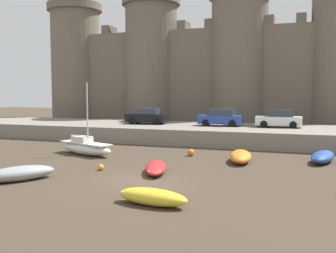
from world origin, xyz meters
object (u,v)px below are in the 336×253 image
sailboat_midflat_right (85,147)px  mooring_buoy_near_channel (191,153)px  rowboat_foreground_left (323,156)px  mooring_buoy_off_centre (101,167)px  rowboat_midflat_left (156,167)px  car_quay_east (221,118)px  rowboat_near_channel_right (152,197)px  rowboat_midflat_centre (241,156)px  rowboat_foreground_right (20,173)px  car_quay_west (147,116)px  car_quay_centre_west (279,119)px

sailboat_midflat_right → mooring_buoy_near_channel: size_ratio=10.81×
rowboat_foreground_left → mooring_buoy_off_centre: size_ratio=11.14×
rowboat_midflat_left → car_quay_east: 16.26m
sailboat_midflat_right → mooring_buoy_near_channel: 7.88m
rowboat_near_channel_right → mooring_buoy_near_channel: 12.73m
rowboat_midflat_left → mooring_buoy_near_channel: (0.24, 6.38, -0.05)m
mooring_buoy_off_centre → car_quay_east: size_ratio=0.09×
rowboat_midflat_centre → rowboat_near_channel_right: (-1.79, -11.36, -0.03)m
rowboat_midflat_centre → rowboat_foreground_right: (-10.05, -9.57, 0.01)m
mooring_buoy_off_centre → rowboat_midflat_left: bearing=8.4°
mooring_buoy_off_centre → car_quay_east: car_quay_east is taller
mooring_buoy_off_centre → rowboat_midflat_centre: bearing=37.4°
rowboat_midflat_left → mooring_buoy_near_channel: bearing=87.9°
rowboat_midflat_centre → mooring_buoy_near_channel: size_ratio=8.01×
sailboat_midflat_right → car_quay_west: 11.66m
car_quay_west → mooring_buoy_near_channel: bearing=-51.9°
car_quay_west → rowboat_midflat_left: bearing=-65.5°
sailboat_midflat_right → rowboat_foreground_left: (16.62, 2.51, -0.16)m
rowboat_midflat_left → sailboat_midflat_right: sailboat_midflat_right is taller
mooring_buoy_near_channel → car_quay_centre_west: car_quay_centre_west is taller
mooring_buoy_near_channel → car_quay_centre_west: bearing=61.2°
car_quay_centre_west → rowboat_near_channel_right: bearing=-98.7°
car_quay_centre_west → mooring_buoy_off_centre: bearing=-118.3°
rowboat_foreground_right → car_quay_centre_west: (11.72, 20.77, 1.81)m
mooring_buoy_near_channel → rowboat_foreground_left: bearing=3.1°
rowboat_foreground_right → car_quay_centre_west: car_quay_centre_west is taller
rowboat_foreground_right → sailboat_midflat_right: bearing=99.0°
sailboat_midflat_right → mooring_buoy_off_centre: bearing=-50.3°
car_quay_east → car_quay_centre_west: (5.40, 0.22, 0.00)m
car_quay_centre_west → sailboat_midflat_right: bearing=-137.5°
rowboat_midflat_centre → car_quay_east: car_quay_east is taller
rowboat_midflat_centre → sailboat_midflat_right: sailboat_midflat_right is taller
rowboat_near_channel_right → car_quay_west: size_ratio=0.78×
car_quay_west → car_quay_east: 7.58m
mooring_buoy_off_centre → car_quay_west: 16.97m
rowboat_foreground_right → mooring_buoy_near_channel: (6.22, 10.78, -0.15)m
rowboat_midflat_centre → car_quay_west: bearing=136.5°
rowboat_foreground_left → rowboat_near_channel_right: 14.80m
rowboat_foreground_right → rowboat_midflat_centre: bearing=43.6°
rowboat_midflat_centre → car_quay_centre_west: (1.67, 11.19, 1.82)m
mooring_buoy_off_centre → car_quay_east: (3.68, 16.64, 2.03)m
rowboat_foreground_left → rowboat_foreground_right: size_ratio=1.08×
car_quay_west → car_quay_east: same height
mooring_buoy_near_channel → car_quay_east: car_quay_east is taller
rowboat_midflat_left → car_quay_west: size_ratio=0.98×
car_quay_east → sailboat_midflat_right: bearing=-123.2°
rowboat_foreground_right → car_quay_centre_west: size_ratio=0.91×
rowboat_foreground_right → car_quay_west: (-1.25, 20.30, 1.81)m
rowboat_foreground_right → mooring_buoy_near_channel: rowboat_foreground_right is taller
car_quay_centre_west → rowboat_foreground_right: bearing=-119.4°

